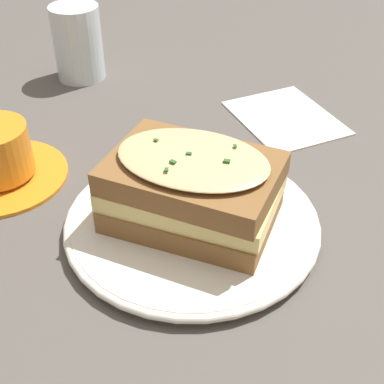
# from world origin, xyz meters

# --- Properties ---
(ground_plane) EXTENTS (2.40, 2.40, 0.00)m
(ground_plane) POSITION_xyz_m (0.00, 0.00, 0.00)
(ground_plane) COLOR #514C47
(dinner_plate) EXTENTS (0.23, 0.23, 0.01)m
(dinner_plate) POSITION_xyz_m (-0.00, -0.01, 0.01)
(dinner_plate) COLOR silver
(dinner_plate) RESTS_ON ground_plane
(sandwich) EXTENTS (0.17, 0.18, 0.07)m
(sandwich) POSITION_xyz_m (-0.00, -0.01, 0.05)
(sandwich) COLOR brown
(sandwich) RESTS_ON dinner_plate
(water_glass) EXTENTS (0.07, 0.07, 0.10)m
(water_glass) POSITION_xyz_m (-0.35, -0.07, 0.05)
(water_glass) COLOR silver
(water_glass) RESTS_ON ground_plane
(napkin) EXTENTS (0.15, 0.13, 0.00)m
(napkin) POSITION_xyz_m (-0.16, 0.15, 0.00)
(napkin) COLOR white
(napkin) RESTS_ON ground_plane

